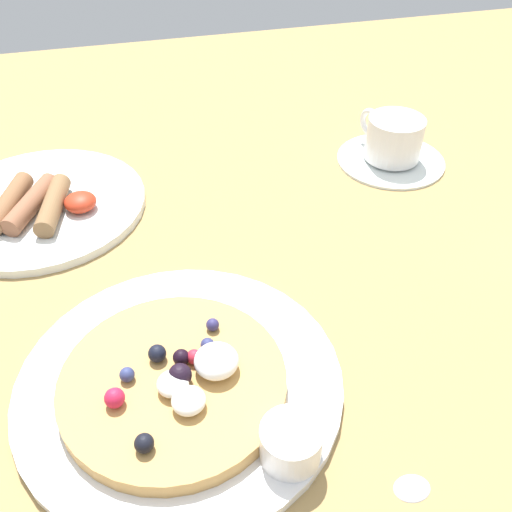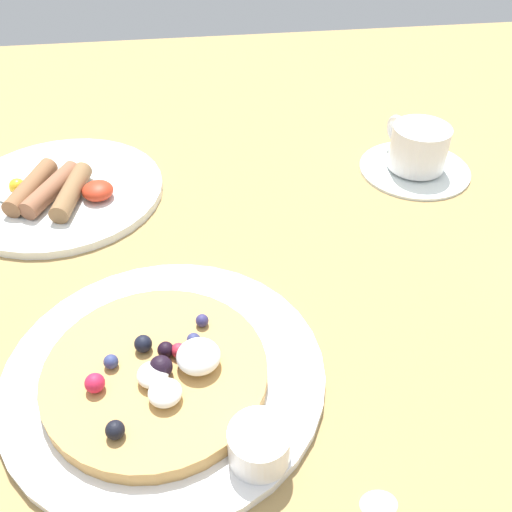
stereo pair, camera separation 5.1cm
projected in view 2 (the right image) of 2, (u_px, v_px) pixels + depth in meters
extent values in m
cube|color=#9B7C4A|center=(237.00, 325.00, 0.57)|extent=(2.02, 1.55, 0.03)
cylinder|color=white|center=(164.00, 374.00, 0.50)|extent=(0.28, 0.28, 0.01)
cylinder|color=tan|center=(156.00, 375.00, 0.48)|extent=(0.19, 0.19, 0.02)
sphere|color=black|center=(161.00, 367.00, 0.47)|extent=(0.02, 0.02, 0.02)
sphere|color=navy|center=(111.00, 362.00, 0.48)|extent=(0.01, 0.01, 0.01)
sphere|color=navy|center=(194.00, 340.00, 0.49)|extent=(0.01, 0.01, 0.01)
sphere|color=red|center=(178.00, 350.00, 0.48)|extent=(0.01, 0.01, 0.01)
sphere|color=black|center=(166.00, 350.00, 0.48)|extent=(0.01, 0.01, 0.01)
sphere|color=black|center=(115.00, 430.00, 0.43)|extent=(0.01, 0.01, 0.01)
sphere|color=#C51E40|center=(95.00, 383.00, 0.46)|extent=(0.02, 0.02, 0.02)
sphere|color=navy|center=(202.00, 320.00, 0.51)|extent=(0.01, 0.01, 0.01)
sphere|color=black|center=(143.00, 344.00, 0.49)|extent=(0.02, 0.02, 0.02)
ellipsoid|color=white|center=(153.00, 375.00, 0.46)|extent=(0.03, 0.03, 0.02)
ellipsoid|color=white|center=(165.00, 393.00, 0.45)|extent=(0.03, 0.03, 0.02)
ellipsoid|color=white|center=(199.00, 356.00, 0.47)|extent=(0.04, 0.04, 0.02)
cylinder|color=white|center=(264.00, 444.00, 0.42)|extent=(0.05, 0.05, 0.03)
cylinder|color=#612B0E|center=(264.00, 440.00, 0.42)|extent=(0.04, 0.04, 0.00)
cylinder|color=white|center=(62.00, 192.00, 0.72)|extent=(0.25, 0.25, 0.01)
cylinder|color=brown|center=(71.00, 192.00, 0.69)|extent=(0.04, 0.10, 0.02)
cylinder|color=brown|center=(51.00, 189.00, 0.69)|extent=(0.06, 0.10, 0.02)
cylinder|color=brown|center=(31.00, 187.00, 0.69)|extent=(0.05, 0.10, 0.02)
ellipsoid|color=white|center=(18.00, 190.00, 0.70)|extent=(0.06, 0.05, 0.01)
sphere|color=yellow|center=(17.00, 186.00, 0.70)|extent=(0.02, 0.02, 0.02)
ellipsoid|color=#B6311A|center=(98.00, 191.00, 0.69)|extent=(0.04, 0.04, 0.02)
cylinder|color=white|center=(415.00, 168.00, 0.76)|extent=(0.15, 0.15, 0.01)
cylinder|color=white|center=(419.00, 147.00, 0.74)|extent=(0.07, 0.07, 0.06)
torus|color=white|center=(397.00, 130.00, 0.77)|extent=(0.02, 0.04, 0.04)
cylinder|color=brown|center=(422.00, 135.00, 0.73)|extent=(0.06, 0.06, 0.00)
ellipsoid|color=silver|center=(379.00, 503.00, 0.41)|extent=(0.03, 0.02, 0.01)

